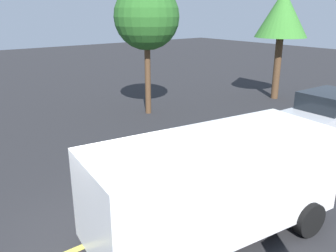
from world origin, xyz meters
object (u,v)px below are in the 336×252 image
object	(u,v)px
white_van	(213,183)
tree_left_verge	(147,17)
tree_centre_verge	(282,15)
car_silver_mid_road	(326,113)

from	to	relation	value
white_van	tree_left_verge	size ratio (longest dim) A/B	0.95
tree_left_verge	tree_centre_verge	bearing A→B (deg)	-14.63
car_silver_mid_road	tree_left_verge	size ratio (longest dim) A/B	0.79
tree_left_verge	car_silver_mid_road	bearing A→B (deg)	-60.70
tree_centre_verge	tree_left_verge	bearing A→B (deg)	165.37
tree_left_verge	tree_centre_verge	xyz separation A→B (m)	(7.06, -1.84, 0.06)
tree_left_verge	tree_centre_verge	world-z (taller)	tree_left_verge
white_van	tree_left_verge	world-z (taller)	tree_left_verge
tree_left_verge	tree_centre_verge	distance (m)	7.30
white_van	car_silver_mid_road	bearing A→B (deg)	13.81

